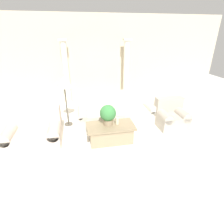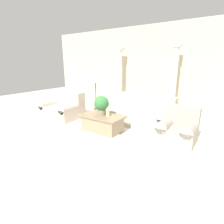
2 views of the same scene
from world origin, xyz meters
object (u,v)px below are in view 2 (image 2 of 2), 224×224
at_px(floor_lamp, 95,79).
at_px(armchair, 178,128).
at_px(coffee_table, 102,123).
at_px(loveseat, 64,107).
at_px(potted_plant, 101,104).
at_px(sofa_long, 134,112).

relative_size(floor_lamp, armchair, 1.78).
relative_size(coffee_table, floor_lamp, 0.82).
distance_m(loveseat, floor_lamp, 1.46).
bearing_deg(potted_plant, loveseat, 172.89).
distance_m(coffee_table, armchair, 1.96).
xyz_separation_m(coffee_table, floor_lamp, (-1.10, 1.10, 1.04)).
bearing_deg(coffee_table, potted_plant, 131.28).
height_order(coffee_table, floor_lamp, floor_lamp).
distance_m(sofa_long, coffee_table, 1.22).
xyz_separation_m(loveseat, coffee_table, (1.89, -0.29, -0.11)).
xyz_separation_m(coffee_table, potted_plant, (-0.05, 0.06, 0.51)).
relative_size(coffee_table, potted_plant, 2.30).
height_order(potted_plant, floor_lamp, floor_lamp).
relative_size(loveseat, floor_lamp, 0.89).
xyz_separation_m(loveseat, floor_lamp, (0.79, 0.80, 0.93)).
distance_m(loveseat, coffee_table, 1.92).
distance_m(potted_plant, floor_lamp, 1.56).
bearing_deg(armchair, floor_lamp, 167.98).
bearing_deg(armchair, sofa_long, 155.14).
bearing_deg(floor_lamp, coffee_table, -44.87).
xyz_separation_m(coffee_table, armchair, (1.90, 0.46, 0.11)).
bearing_deg(loveseat, coffee_table, -8.75).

